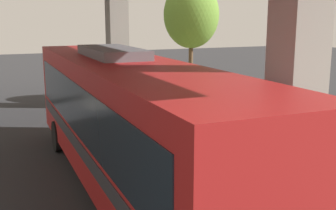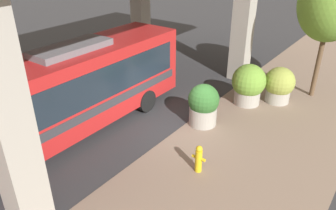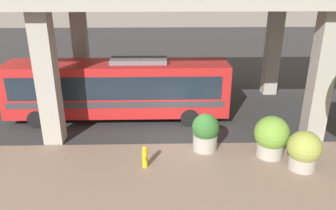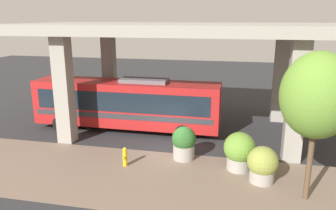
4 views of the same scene
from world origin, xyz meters
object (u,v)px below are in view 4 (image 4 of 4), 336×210
object	(u,v)px
planter_middle	(184,143)
street_tree_near	(318,96)
planter_front	(262,165)
planter_back	(239,151)
bus	(127,102)
fire_hydrant	(125,157)

from	to	relation	value
planter_middle	street_tree_near	world-z (taller)	street_tree_near
planter_front	street_tree_near	distance (m)	4.11
planter_back	planter_front	bearing A→B (deg)	-136.26
planter_front	planter_middle	size ratio (longest dim) A/B	0.96
planter_middle	planter_back	size ratio (longest dim) A/B	0.93
bus	planter_middle	size ratio (longest dim) A/B	6.83
fire_hydrant	street_tree_near	xyz separation A→B (m)	(-1.40, -8.37, 3.91)
bus	planter_front	world-z (taller)	bus
bus	planter_back	distance (m)	8.60
bus	planter_back	size ratio (longest dim) A/B	6.32
planter_front	street_tree_near	bearing A→B (deg)	-123.82
bus	planter_front	xyz separation A→B (m)	(-5.52, -8.34, -1.06)
fire_hydrant	planter_front	size ratio (longest dim) A/B	0.59
bus	fire_hydrant	xyz separation A→B (m)	(-5.26, -1.68, -1.40)
bus	fire_hydrant	size ratio (longest dim) A/B	12.03
fire_hydrant	street_tree_near	size ratio (longest dim) A/B	0.16
fire_hydrant	planter_front	xyz separation A→B (m)	(-0.26, -6.66, 0.35)
fire_hydrant	street_tree_near	bearing A→B (deg)	-99.51
planter_middle	fire_hydrant	bearing A→B (deg)	118.48
planter_front	street_tree_near	size ratio (longest dim) A/B	0.28
bus	planter_back	bearing A→B (deg)	-121.31
planter_front	planter_middle	world-z (taller)	planter_middle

